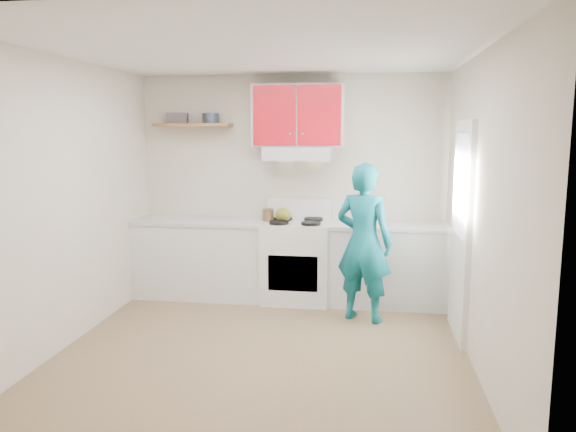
% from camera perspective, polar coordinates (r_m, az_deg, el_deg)
% --- Properties ---
extents(floor, '(3.80, 3.80, 0.00)m').
position_cam_1_polar(floor, '(5.06, -2.65, -13.92)').
color(floor, brown).
rests_on(floor, ground).
extents(ceiling, '(3.60, 3.80, 0.04)m').
position_cam_1_polar(ceiling, '(4.71, -2.89, 16.69)').
color(ceiling, white).
rests_on(ceiling, floor).
extents(back_wall, '(3.60, 0.04, 2.60)m').
position_cam_1_polar(back_wall, '(6.57, 0.39, 3.11)').
color(back_wall, beige).
rests_on(back_wall, floor).
extents(front_wall, '(3.60, 0.04, 2.60)m').
position_cam_1_polar(front_wall, '(2.90, -9.96, -4.38)').
color(front_wall, beige).
rests_on(front_wall, floor).
extents(left_wall, '(0.04, 3.80, 2.60)m').
position_cam_1_polar(left_wall, '(5.35, -22.05, 1.15)').
color(left_wall, beige).
rests_on(left_wall, floor).
extents(right_wall, '(0.04, 3.80, 2.60)m').
position_cam_1_polar(right_wall, '(4.71, 19.26, 0.34)').
color(right_wall, beige).
rests_on(right_wall, floor).
extents(door, '(0.05, 0.85, 2.05)m').
position_cam_1_polar(door, '(5.43, 17.47, -1.44)').
color(door, white).
rests_on(door, floor).
extents(door_glass, '(0.01, 0.55, 0.95)m').
position_cam_1_polar(door_glass, '(5.37, 17.39, 3.03)').
color(door_glass, white).
rests_on(door_glass, door).
extents(counter_left, '(1.52, 0.60, 0.90)m').
position_cam_1_polar(counter_left, '(6.65, -8.92, -4.36)').
color(counter_left, silver).
rests_on(counter_left, floor).
extents(counter_right, '(1.32, 0.60, 0.90)m').
position_cam_1_polar(counter_right, '(6.36, 10.27, -4.99)').
color(counter_right, silver).
rests_on(counter_right, floor).
extents(stove, '(0.76, 0.65, 0.92)m').
position_cam_1_polar(stove, '(6.38, 0.88, -4.72)').
color(stove, white).
rests_on(stove, floor).
extents(range_hood, '(0.76, 0.44, 0.15)m').
position_cam_1_polar(range_hood, '(6.31, 1.03, 6.47)').
color(range_hood, silver).
rests_on(range_hood, back_wall).
extents(upper_cabinets, '(1.02, 0.33, 0.70)m').
position_cam_1_polar(upper_cabinets, '(6.36, 1.10, 10.32)').
color(upper_cabinets, '#B50F1A').
rests_on(upper_cabinets, back_wall).
extents(shelf, '(0.90, 0.30, 0.04)m').
position_cam_1_polar(shelf, '(6.65, -9.78, 9.27)').
color(shelf, brown).
rests_on(shelf, back_wall).
extents(books, '(0.26, 0.21, 0.12)m').
position_cam_1_polar(books, '(6.70, -11.35, 9.89)').
color(books, '#463E43').
rests_on(books, shelf).
extents(tin, '(0.22, 0.22, 0.12)m').
position_cam_1_polar(tin, '(6.63, -7.99, 9.97)').
color(tin, '#333D4C').
rests_on(tin, shelf).
extents(kettle, '(0.23, 0.23, 0.16)m').
position_cam_1_polar(kettle, '(6.32, -0.49, 0.15)').
color(kettle, olive).
rests_on(kettle, stove).
extents(crock, '(0.17, 0.17, 0.16)m').
position_cam_1_polar(crock, '(6.39, -2.07, 0.04)').
color(crock, brown).
rests_on(crock, counter_left).
extents(cutting_board, '(0.32, 0.28, 0.02)m').
position_cam_1_polar(cutting_board, '(6.29, 7.55, -0.82)').
color(cutting_board, olive).
rests_on(cutting_board, counter_right).
extents(silicone_mat, '(0.34, 0.29, 0.01)m').
position_cam_1_polar(silicone_mat, '(6.22, 14.13, -1.17)').
color(silicone_mat, red).
rests_on(silicone_mat, counter_right).
extents(person, '(0.70, 0.58, 1.64)m').
position_cam_1_polar(person, '(5.70, 7.84, -2.73)').
color(person, '#0D6775').
rests_on(person, floor).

